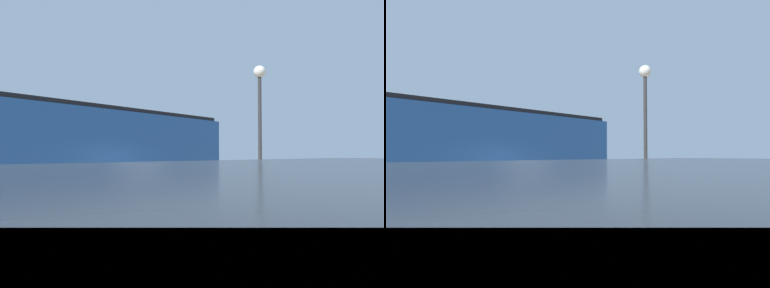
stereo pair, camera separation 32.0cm
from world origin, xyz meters
TOP-DOWN VIEW (x-y plane):
  - ground_plane at (0.00, 0.00)m, footprint 120.00×120.00m
  - locomotive at (-3.82, 0.71)m, footprint 2.88×16.83m
  - lamp_post at (4.31, 3.37)m, footprint 0.54×0.54m
  - platform_fence at (2.94, 7.00)m, footprint 0.05×9.82m

SIDE VIEW (x-z plane):
  - ground_plane at x=0.00m, z-range 0.00..0.00m
  - platform_fence at x=2.94m, z-range 0.19..1.47m
  - locomotive at x=-3.82m, z-range 0.25..4.58m
  - lamp_post at x=4.31m, z-range 1.29..7.03m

